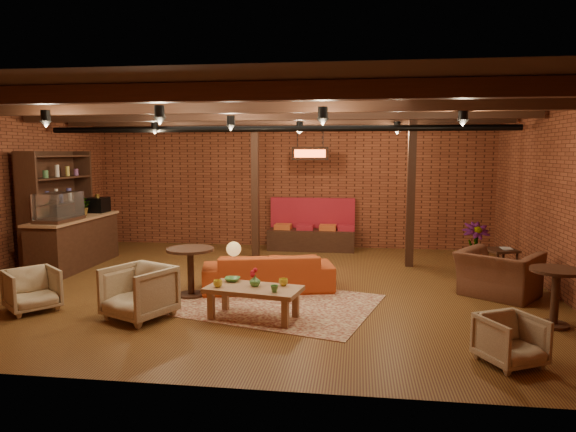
# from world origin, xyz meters

# --- Properties ---
(floor) EXTENTS (10.00, 10.00, 0.00)m
(floor) POSITION_xyz_m (0.00, 0.00, 0.00)
(floor) COLOR #3E1B0F
(floor) RESTS_ON ground
(ceiling) EXTENTS (10.00, 8.00, 0.02)m
(ceiling) POSITION_xyz_m (0.00, 0.00, 3.20)
(ceiling) COLOR black
(ceiling) RESTS_ON wall_back
(wall_back) EXTENTS (10.00, 0.02, 3.20)m
(wall_back) POSITION_xyz_m (0.00, 4.00, 1.60)
(wall_back) COLOR brown
(wall_back) RESTS_ON ground
(wall_front) EXTENTS (10.00, 0.02, 3.20)m
(wall_front) POSITION_xyz_m (0.00, -4.00, 1.60)
(wall_front) COLOR brown
(wall_front) RESTS_ON ground
(wall_right) EXTENTS (0.02, 8.00, 3.20)m
(wall_right) POSITION_xyz_m (5.00, 0.00, 1.60)
(wall_right) COLOR brown
(wall_right) RESTS_ON ground
(ceiling_beams) EXTENTS (9.80, 6.40, 0.22)m
(ceiling_beams) POSITION_xyz_m (0.00, 0.00, 3.08)
(ceiling_beams) COLOR black
(ceiling_beams) RESTS_ON ceiling
(ceiling_pipe) EXTENTS (9.60, 0.12, 0.12)m
(ceiling_pipe) POSITION_xyz_m (0.00, 1.60, 2.85)
(ceiling_pipe) COLOR black
(ceiling_pipe) RESTS_ON ceiling
(post_left) EXTENTS (0.16, 0.16, 3.20)m
(post_left) POSITION_xyz_m (-0.60, 2.60, 1.60)
(post_left) COLOR black
(post_left) RESTS_ON ground
(post_right) EXTENTS (0.16, 0.16, 3.20)m
(post_right) POSITION_xyz_m (2.80, 2.00, 1.60)
(post_right) COLOR black
(post_right) RESTS_ON ground
(service_counter) EXTENTS (0.80, 2.50, 1.60)m
(service_counter) POSITION_xyz_m (-4.10, 1.00, 0.80)
(service_counter) COLOR black
(service_counter) RESTS_ON ground
(plant_counter) EXTENTS (0.35, 0.39, 0.30)m
(plant_counter) POSITION_xyz_m (-4.00, 1.20, 1.22)
(plant_counter) COLOR #337F33
(plant_counter) RESTS_ON service_counter
(shelving_hutch) EXTENTS (0.52, 2.00, 2.40)m
(shelving_hutch) POSITION_xyz_m (-4.50, 1.10, 1.20)
(shelving_hutch) COLOR black
(shelving_hutch) RESTS_ON ground
(banquette) EXTENTS (2.10, 0.70, 1.00)m
(banquette) POSITION_xyz_m (0.60, 3.55, 0.50)
(banquette) COLOR maroon
(banquette) RESTS_ON ground
(service_sign) EXTENTS (0.86, 0.06, 0.30)m
(service_sign) POSITION_xyz_m (0.60, 3.10, 2.35)
(service_sign) COLOR #FF5019
(service_sign) RESTS_ON ceiling
(ceiling_spotlights) EXTENTS (6.40, 4.40, 0.28)m
(ceiling_spotlights) POSITION_xyz_m (0.00, 0.00, 2.86)
(ceiling_spotlights) COLOR black
(ceiling_spotlights) RESTS_ON ceiling
(rug) EXTENTS (3.56, 3.06, 0.01)m
(rug) POSITION_xyz_m (0.42, -1.07, 0.01)
(rug) COLOR maroon
(rug) RESTS_ON floor
(sofa) EXTENTS (2.37, 1.39, 0.65)m
(sofa) POSITION_xyz_m (0.19, -0.26, 0.33)
(sofa) COLOR #A53B17
(sofa) RESTS_ON floor
(coffee_table) EXTENTS (1.44, 0.91, 0.71)m
(coffee_table) POSITION_xyz_m (0.24, -1.79, 0.41)
(coffee_table) COLOR olive
(coffee_table) RESTS_ON floor
(side_table_lamp) EXTENTS (0.44, 0.44, 0.82)m
(side_table_lamp) POSITION_xyz_m (-0.44, -0.15, 0.62)
(side_table_lamp) COLOR black
(side_table_lamp) RESTS_ON floor
(round_table_left) EXTENTS (0.78, 0.78, 0.81)m
(round_table_left) POSITION_xyz_m (-1.01, -0.81, 0.55)
(round_table_left) COLOR black
(round_table_left) RESTS_ON floor
(armchair_a) EXTENTS (0.94, 0.94, 0.71)m
(armchair_a) POSITION_xyz_m (-3.13, -1.89, 0.35)
(armchair_a) COLOR beige
(armchair_a) RESTS_ON floor
(armchair_b) EXTENTS (1.07, 1.05, 0.85)m
(armchair_b) POSITION_xyz_m (-1.38, -2.02, 0.42)
(armchair_b) COLOR beige
(armchair_b) RESTS_ON floor
(armchair_right) EXTENTS (1.39, 1.30, 1.02)m
(armchair_right) POSITION_xyz_m (4.04, -0.15, 0.51)
(armchair_right) COLOR brown
(armchair_right) RESTS_ON floor
(side_table_book) EXTENTS (0.66, 0.66, 0.59)m
(side_table_book) POSITION_xyz_m (4.40, 1.13, 0.53)
(side_table_book) COLOR black
(side_table_book) RESTS_ON floor
(round_table_right) EXTENTS (0.69, 0.69, 0.81)m
(round_table_right) POSITION_xyz_m (4.40, -1.59, 0.54)
(round_table_right) COLOR black
(round_table_right) RESTS_ON floor
(armchair_far) EXTENTS (0.80, 0.78, 0.62)m
(armchair_far) POSITION_xyz_m (3.43, -3.00, 0.31)
(armchair_far) COLOR beige
(armchair_far) RESTS_ON floor
(plant_tall) EXTENTS (1.87, 1.87, 2.97)m
(plant_tall) POSITION_xyz_m (4.04, 1.66, 1.48)
(plant_tall) COLOR #4C7F4C
(plant_tall) RESTS_ON floor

